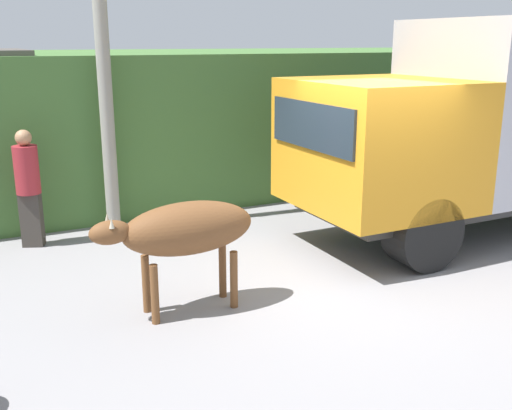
{
  "coord_description": "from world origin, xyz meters",
  "views": [
    {
      "loc": [
        -4.43,
        -5.95,
        3.0
      ],
      "look_at": [
        -1.26,
        0.46,
        1.03
      ],
      "focal_mm": 42.0,
      "sensor_mm": 36.0,
      "label": 1
    }
  ],
  "objects": [
    {
      "name": "utility_pole",
      "position": [
        -2.37,
        3.42,
        3.19
      ],
      "size": [
        0.9,
        0.22,
        6.13
      ],
      "color": "gray",
      "rests_on": "ground_plane"
    },
    {
      "name": "pedestrian_on_hill",
      "position": [
        -3.64,
        3.21,
        0.97
      ],
      "size": [
        0.46,
        0.46,
        1.76
      ],
      "rotation": [
        0.0,
        0.0,
        2.74
      ],
      "color": "#38332D",
      "rests_on": "ground_plane"
    },
    {
      "name": "brown_cow",
      "position": [
        -2.33,
        0.07,
        0.96
      ],
      "size": [
        1.85,
        0.6,
        1.28
      ],
      "rotation": [
        0.0,
        0.0,
        -0.22
      ],
      "color": "brown",
      "rests_on": "ground_plane"
    },
    {
      "name": "ground_plane",
      "position": [
        0.0,
        0.0,
        0.0
      ],
      "size": [
        60.0,
        60.0,
        0.0
      ],
      "primitive_type": "plane",
      "color": "gray"
    },
    {
      "name": "hillside_embankment",
      "position": [
        0.0,
        7.0,
        1.38
      ],
      "size": [
        32.0,
        6.47,
        2.77
      ],
      "color": "#426B33",
      "rests_on": "ground_plane"
    }
  ]
}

